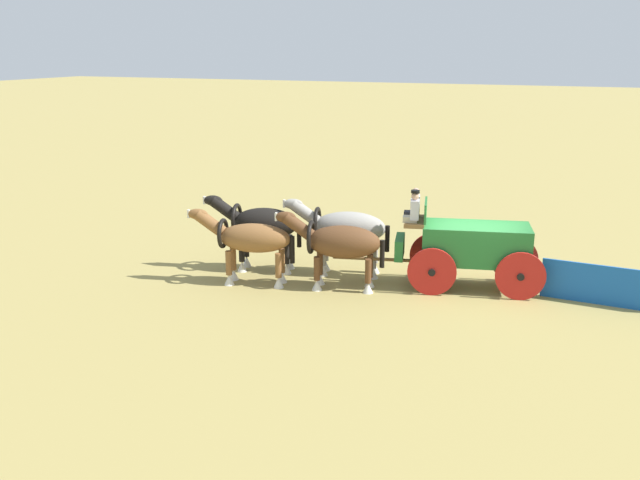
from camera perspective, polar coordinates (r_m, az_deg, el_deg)
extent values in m
plane|color=#9E8C4C|center=(20.69, 12.39, -3.84)|extent=(220.00, 220.00, 0.00)
cube|color=#236B2D|center=(20.30, 12.60, -0.30)|extent=(3.23, 2.05, 1.09)
cube|color=brown|center=(20.12, 7.73, 1.52)|extent=(0.83, 1.36, 0.12)
cube|color=#236B2D|center=(20.33, 6.53, -0.57)|extent=(0.49, 1.15, 0.60)
cube|color=#236B2D|center=(20.03, 8.63, 2.41)|extent=(0.35, 1.25, 0.55)
cube|color=red|center=(20.48, 12.50, -2.04)|extent=(3.24, 0.91, 0.16)
cylinder|color=red|center=(19.68, 9.12, -2.59)|extent=(1.35, 0.39, 1.36)
cylinder|color=black|center=(19.68, 9.12, -2.59)|extent=(0.24, 0.22, 0.20)
cylinder|color=red|center=(21.21, 9.17, -1.25)|extent=(1.35, 0.39, 1.36)
cylinder|color=black|center=(21.21, 9.17, -1.25)|extent=(0.24, 0.22, 0.20)
cylinder|color=red|center=(19.83, 16.06, -2.87)|extent=(1.35, 0.39, 1.36)
cylinder|color=black|center=(19.83, 16.06, -2.87)|extent=(0.24, 0.22, 0.20)
cylinder|color=red|center=(21.35, 15.60, -1.52)|extent=(1.35, 0.39, 1.36)
cylinder|color=black|center=(21.35, 15.60, -1.52)|extent=(0.24, 0.22, 0.20)
cylinder|color=brown|center=(20.48, 4.68, -1.56)|extent=(2.55, 0.69, 0.10)
cube|color=#BCB293|center=(19.79, 7.37, 1.72)|extent=(0.46, 0.40, 0.16)
cube|color=silver|center=(19.72, 7.75, 2.48)|extent=(0.32, 0.41, 0.55)
sphere|color=tan|center=(19.64, 7.79, 3.57)|extent=(0.22, 0.22, 0.22)
cylinder|color=black|center=(19.61, 7.80, 3.94)|extent=(0.24, 0.24, 0.08)
cube|color=#2D2D33|center=(20.39, 7.44, 2.13)|extent=(0.46, 0.40, 0.16)
cube|color=silver|center=(20.32, 7.81, 2.87)|extent=(0.32, 0.41, 0.55)
sphere|color=tan|center=(20.24, 7.85, 3.93)|extent=(0.22, 0.22, 0.22)
ellipsoid|color=brown|center=(19.77, 1.96, -0.16)|extent=(2.25, 1.40, 0.94)
cylinder|color=brown|center=(19.84, -0.25, -2.34)|extent=(0.18, 0.18, 0.69)
cone|color=silver|center=(20.00, -0.25, -3.70)|extent=(0.30, 0.30, 0.30)
cylinder|color=brown|center=(20.33, -0.01, -1.90)|extent=(0.18, 0.18, 0.69)
cone|color=silver|center=(20.48, -0.01, -3.22)|extent=(0.30, 0.30, 0.30)
cylinder|color=brown|center=(19.66, 3.96, -2.55)|extent=(0.18, 0.18, 0.69)
cone|color=silver|center=(19.82, 3.93, -3.91)|extent=(0.30, 0.30, 0.30)
cylinder|color=brown|center=(20.15, 4.10, -2.10)|extent=(0.18, 0.18, 0.69)
cone|color=silver|center=(20.31, 4.07, -3.43)|extent=(0.30, 0.30, 0.30)
cylinder|color=brown|center=(19.87, -1.78, 1.12)|extent=(1.00, 0.57, 0.81)
ellipsoid|color=brown|center=(19.88, -2.83, 1.88)|extent=(0.64, 0.39, 0.32)
cube|color=silver|center=(19.94, -3.61, 1.91)|extent=(0.08, 0.11, 0.24)
torus|color=black|center=(19.88, -0.73, 0.24)|extent=(0.34, 0.97, 0.97)
cylinder|color=black|center=(19.75, 5.11, -1.14)|extent=(0.14, 0.14, 0.80)
ellipsoid|color=#9E998E|center=(20.99, 2.43, 1.03)|extent=(2.35, 1.43, 0.96)
cylinder|color=#9E998E|center=(21.05, 0.24, -1.12)|extent=(0.18, 0.18, 0.75)
cone|color=silver|center=(21.21, 0.24, -2.52)|extent=(0.30, 0.30, 0.32)
cylinder|color=#9E998E|center=(21.55, 0.47, -0.73)|extent=(0.18, 0.18, 0.75)
cone|color=silver|center=(21.71, 0.46, -2.09)|extent=(0.30, 0.30, 0.32)
cylinder|color=#9E998E|center=(20.87, 4.40, -1.32)|extent=(0.18, 0.18, 0.75)
cone|color=silver|center=(21.04, 4.37, -2.72)|extent=(0.30, 0.30, 0.32)
cylinder|color=#9E998E|center=(21.38, 4.53, -0.91)|extent=(0.18, 0.18, 0.75)
cone|color=silver|center=(21.53, 4.50, -2.28)|extent=(0.30, 0.30, 0.32)
cylinder|color=#9E998E|center=(21.09, -1.22, 2.24)|extent=(1.00, 0.57, 0.81)
ellipsoid|color=#9E998E|center=(21.10, -2.21, 2.96)|extent=(0.64, 0.39, 0.32)
cube|color=silver|center=(21.16, -2.95, 2.99)|extent=(0.08, 0.11, 0.24)
torus|color=black|center=(21.10, -0.23, 1.41)|extent=(0.34, 0.98, 0.98)
cylinder|color=black|center=(20.96, 5.52, 0.11)|extent=(0.14, 0.14, 0.80)
ellipsoid|color=brown|center=(20.25, -5.35, 0.16)|extent=(2.25, 1.31, 0.85)
cylinder|color=brown|center=(20.44, -7.47, -1.87)|extent=(0.18, 0.18, 0.72)
cone|color=silver|center=(20.60, -7.42, -3.24)|extent=(0.30, 0.30, 0.31)
cylinder|color=brown|center=(20.86, -7.11, -1.49)|extent=(0.18, 0.18, 0.72)
cone|color=silver|center=(21.02, -7.06, -2.83)|extent=(0.30, 0.30, 0.31)
cylinder|color=brown|center=(20.07, -3.43, -2.09)|extent=(0.18, 0.18, 0.72)
cone|color=silver|center=(20.23, -3.40, -3.48)|extent=(0.30, 0.30, 0.31)
cylinder|color=brown|center=(20.50, -3.14, -1.70)|extent=(0.18, 0.18, 0.72)
cone|color=silver|center=(20.66, -3.12, -3.06)|extent=(0.30, 0.30, 0.31)
cylinder|color=brown|center=(20.52, -8.95, 1.36)|extent=(1.00, 0.57, 0.81)
ellipsoid|color=brown|center=(20.58, -9.95, 2.09)|extent=(0.64, 0.39, 0.32)
cube|color=silver|center=(20.67, -10.68, 2.12)|extent=(0.08, 0.11, 0.24)
torus|color=black|center=(20.48, -7.93, 0.55)|extent=(0.32, 0.89, 0.88)
cylinder|color=black|center=(20.09, -2.28, -0.80)|extent=(0.14, 0.14, 0.80)
ellipsoid|color=black|center=(21.44, -4.49, 1.36)|extent=(2.17, 1.39, 0.96)
cylinder|color=black|center=(21.58, -6.42, -0.77)|extent=(0.18, 0.18, 0.77)
cone|color=silver|center=(21.74, -6.38, -2.15)|extent=(0.30, 0.30, 0.33)
cylinder|color=black|center=(22.07, -6.05, -0.39)|extent=(0.18, 0.18, 0.77)
cone|color=silver|center=(22.22, -6.01, -1.75)|extent=(0.30, 0.30, 0.33)
cylinder|color=black|center=(21.25, -2.77, -0.95)|extent=(0.18, 0.18, 0.77)
cone|color=silver|center=(21.41, -2.75, -2.35)|extent=(0.30, 0.30, 0.33)
cylinder|color=black|center=(21.74, -2.48, -0.56)|extent=(0.18, 0.18, 0.77)
cone|color=silver|center=(21.90, -2.46, -1.93)|extent=(0.30, 0.30, 0.33)
cylinder|color=black|center=(21.68, -7.78, 2.52)|extent=(1.00, 0.57, 0.81)
ellipsoid|color=black|center=(21.73, -8.74, 3.21)|extent=(0.64, 0.39, 0.32)
cube|color=silver|center=(21.82, -9.44, 3.23)|extent=(0.08, 0.11, 0.24)
torus|color=black|center=(21.65, -6.82, 1.71)|extent=(0.34, 0.98, 0.98)
cylinder|color=black|center=(21.29, -1.72, 0.47)|extent=(0.14, 0.14, 0.80)
cube|color=#1959B2|center=(20.25, 22.10, -3.45)|extent=(3.20, 0.26, 1.10)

